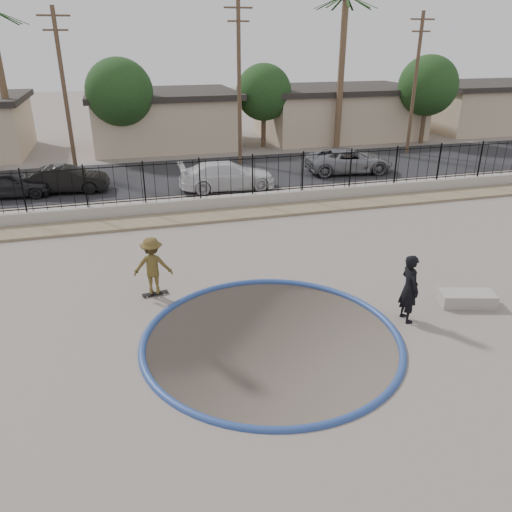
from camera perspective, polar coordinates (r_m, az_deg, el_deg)
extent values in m
cube|color=slate|center=(25.56, -6.81, 4.02)|extent=(120.00, 120.00, 2.20)
torus|color=navy|center=(13.58, 1.79, -9.47)|extent=(7.04, 7.04, 0.20)
cube|color=#8C785C|center=(22.56, -5.82, 4.49)|extent=(42.00, 1.60, 0.11)
cube|color=#A29B8E|center=(23.52, -6.31, 5.90)|extent=(42.00, 0.45, 0.60)
cube|color=black|center=(23.39, -6.36, 6.88)|extent=(40.00, 0.04, 0.03)
cube|color=black|center=(22.99, -6.53, 10.65)|extent=(40.00, 0.04, 0.04)
cube|color=black|center=(29.98, -8.44, 9.12)|extent=(90.00, 8.00, 0.04)
cube|color=tan|center=(38.92, -10.51, 14.92)|extent=(10.00, 8.00, 3.50)
cube|color=#292521|center=(38.68, -10.73, 17.77)|extent=(10.60, 8.60, 0.40)
cube|color=tan|center=(42.50, 9.34, 15.71)|extent=(12.00, 8.00, 3.50)
cube|color=#292521|center=(42.28, 9.53, 18.32)|extent=(12.60, 8.60, 0.40)
cube|color=tan|center=(49.90, 24.72, 15.09)|extent=(11.00, 8.00, 3.50)
cube|color=#292521|center=(49.71, 25.11, 17.29)|extent=(11.60, 8.60, 0.40)
cylinder|color=brown|center=(36.57, -26.89, 16.70)|extent=(0.44, 0.44, 9.00)
cylinder|color=brown|center=(37.27, 9.68, 19.64)|extent=(0.44, 0.44, 10.00)
cylinder|color=#473323|center=(31.10, -20.98, 16.81)|extent=(0.24, 0.24, 9.00)
cube|color=#473323|center=(30.98, -22.15, 24.12)|extent=(1.70, 0.10, 0.10)
cube|color=#473323|center=(30.96, -21.94, 22.84)|extent=(1.30, 0.10, 0.10)
cylinder|color=#473323|center=(31.84, -1.93, 18.85)|extent=(0.24, 0.24, 9.50)
cube|color=#473323|center=(31.77, -2.05, 26.51)|extent=(1.70, 0.10, 0.10)
cube|color=#473323|center=(31.74, -2.03, 25.25)|extent=(1.30, 0.10, 0.10)
cylinder|color=#473323|center=(36.57, 17.68, 18.05)|extent=(0.24, 0.24, 9.00)
cube|color=#473323|center=(36.47, 18.52, 24.28)|extent=(1.70, 0.10, 0.10)
cube|color=#473323|center=(36.45, 18.36, 23.19)|extent=(1.30, 0.10, 0.10)
cylinder|color=#473323|center=(35.35, -14.86, 13.27)|extent=(0.34, 0.34, 3.00)
sphere|color=#143311|center=(35.00, -15.34, 17.61)|extent=(4.32, 4.32, 4.32)
cylinder|color=#473323|center=(37.82, 0.87, 14.47)|extent=(0.34, 0.34, 2.75)
sphere|color=#143311|center=(37.50, 0.89, 18.21)|extent=(3.96, 3.96, 3.96)
cylinder|color=#473323|center=(41.03, 18.55, 14.20)|extent=(0.34, 0.34, 3.00)
sphere|color=#143311|center=(40.72, 19.06, 17.93)|extent=(4.32, 4.32, 4.32)
imported|color=olive|center=(15.64, -11.70, -1.42)|extent=(1.29, 0.88, 1.83)
cube|color=black|center=(16.02, -11.45, -4.20)|extent=(0.82, 0.30, 0.02)
cylinder|color=silver|center=(15.93, -12.34, -4.59)|extent=(0.06, 0.04, 0.05)
cylinder|color=silver|center=(16.06, -12.44, -4.35)|extent=(0.06, 0.04, 0.05)
cylinder|color=silver|center=(16.01, -10.43, -4.26)|extent=(0.06, 0.04, 0.05)
cylinder|color=silver|center=(16.14, -10.55, -4.03)|extent=(0.06, 0.04, 0.05)
imported|color=black|center=(14.60, 17.11, -3.55)|extent=(0.48, 0.73, 2.01)
cube|color=gray|center=(16.39, 22.96, -4.51)|extent=(1.73, 1.11, 0.40)
imported|color=black|center=(28.12, -26.32, 7.45)|extent=(4.14, 1.91, 1.38)
imported|color=black|center=(27.81, -20.85, 8.19)|extent=(4.28, 1.84, 1.37)
imported|color=white|center=(26.65, -3.32, 9.18)|extent=(5.12, 2.19, 1.47)
imported|color=gray|center=(30.60, 10.57, 10.69)|extent=(5.33, 2.81, 1.43)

